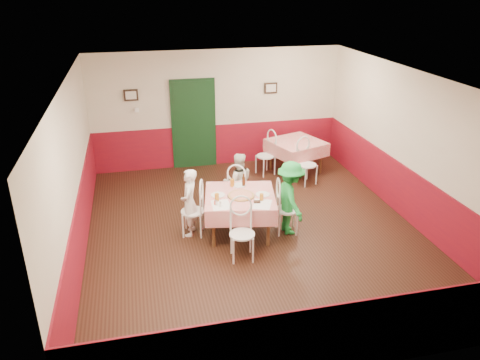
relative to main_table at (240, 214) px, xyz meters
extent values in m
plane|color=black|center=(0.26, 0.02, -0.38)|extent=(7.00, 7.00, 0.00)
plane|color=white|center=(0.26, 0.02, 2.42)|extent=(7.00, 7.00, 0.00)
cube|color=beige|center=(0.26, 3.52, 1.02)|extent=(6.00, 0.10, 2.80)
cube|color=beige|center=(0.26, -3.48, 1.02)|extent=(6.00, 0.10, 2.80)
cube|color=beige|center=(-2.74, 0.02, 1.02)|extent=(0.10, 7.00, 2.80)
cube|color=beige|center=(3.26, 0.02, 1.02)|extent=(0.10, 7.00, 2.80)
cube|color=maroon|center=(0.26, 3.50, 0.12)|extent=(6.00, 0.03, 1.00)
cube|color=maroon|center=(0.26, -3.47, 0.12)|extent=(6.00, 0.03, 1.00)
cube|color=maroon|center=(-2.72, 0.02, 0.12)|extent=(0.03, 7.00, 1.00)
cube|color=maroon|center=(3.25, 0.02, 0.12)|extent=(0.03, 7.00, 1.00)
cube|color=black|center=(-0.34, 3.47, 0.68)|extent=(0.96, 0.06, 2.10)
cube|color=black|center=(-1.74, 3.47, 1.48)|extent=(0.32, 0.03, 0.26)
cube|color=black|center=(1.56, 3.47, 1.48)|extent=(0.32, 0.03, 0.26)
cube|color=white|center=(-1.64, 3.47, 1.12)|extent=(0.10, 0.03, 0.10)
cube|color=red|center=(0.00, 0.00, 0.00)|extent=(1.42, 1.42, 0.77)
cube|color=red|center=(1.96, 2.59, 0.00)|extent=(1.43, 1.43, 0.77)
cylinder|color=#B74723|center=(0.01, -0.05, 0.40)|extent=(0.54, 0.54, 0.03)
cylinder|color=white|center=(-0.38, 0.07, 0.39)|extent=(0.29, 0.29, 0.01)
cylinder|color=white|center=(0.39, -0.08, 0.39)|extent=(0.29, 0.29, 0.01)
cylinder|color=white|center=(0.08, 0.40, 0.39)|extent=(0.29, 0.29, 0.01)
cylinder|color=#BF7219|center=(-0.44, -0.14, 0.45)|extent=(0.09, 0.09, 0.14)
cylinder|color=#BF7219|center=(0.31, -0.29, 0.45)|extent=(0.08, 0.08, 0.12)
cylinder|color=#BF7219|center=(-0.05, 0.40, 0.46)|extent=(0.09, 0.09, 0.14)
cylinder|color=#381C0A|center=(0.15, 0.36, 0.50)|extent=(0.07, 0.07, 0.22)
cylinder|color=silver|center=(-0.48, -0.31, 0.43)|extent=(0.04, 0.04, 0.09)
cylinder|color=silver|center=(-0.43, -0.39, 0.43)|extent=(0.04, 0.04, 0.09)
cylinder|color=#B23319|center=(-0.50, -0.28, 0.43)|extent=(0.04, 0.04, 0.09)
cube|color=white|center=(-0.41, -0.31, 0.39)|extent=(0.32, 0.41, 0.00)
cube|color=white|center=(0.28, -0.44, 0.39)|extent=(0.43, 0.48, 0.00)
cube|color=black|center=(0.22, -0.35, 0.40)|extent=(0.12, 0.11, 0.02)
imported|color=gray|center=(-0.88, 0.17, 0.25)|extent=(0.42, 0.53, 1.26)
imported|color=gray|center=(0.17, 0.88, 0.23)|extent=(0.61, 0.49, 1.21)
imported|color=gray|center=(0.88, -0.17, 0.31)|extent=(0.55, 0.91, 1.37)
camera|label=1|loc=(-1.68, -7.29, 3.93)|focal=35.00mm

